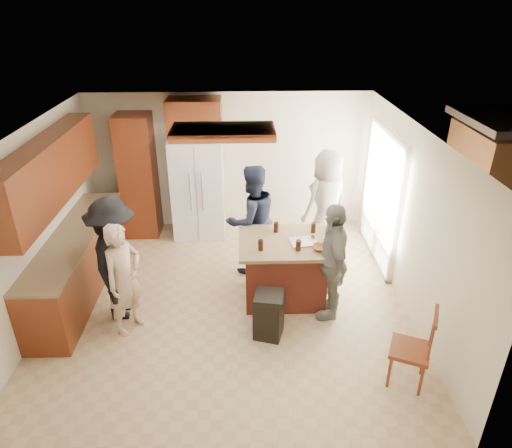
{
  "coord_description": "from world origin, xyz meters",
  "views": [
    {
      "loc": [
        0.23,
        -5.42,
        3.98
      ],
      "look_at": [
        0.41,
        0.17,
        1.15
      ],
      "focal_mm": 32.0,
      "sensor_mm": 36.0,
      "label": 1
    }
  ],
  "objects_px": {
    "person_behind_right": "(327,201)",
    "refrigerator": "(198,188)",
    "trash_bin": "(269,315)",
    "person_behind_left": "(252,220)",
    "person_side_right": "(332,262)",
    "kitchen_island": "(284,269)",
    "person_front_left": "(124,279)",
    "spindle_chair": "(412,350)",
    "person_counter": "(115,260)"
  },
  "relations": [
    {
      "from": "person_behind_right",
      "to": "refrigerator",
      "type": "relative_size",
      "value": 0.98
    },
    {
      "from": "person_behind_right",
      "to": "trash_bin",
      "type": "bearing_deg",
      "value": 33.29
    },
    {
      "from": "person_behind_right",
      "to": "person_behind_left",
      "type": "bearing_deg",
      "value": -2.76
    },
    {
      "from": "person_side_right",
      "to": "kitchen_island",
      "type": "distance_m",
      "value": 0.79
    },
    {
      "from": "refrigerator",
      "to": "trash_bin",
      "type": "height_order",
      "value": "refrigerator"
    },
    {
      "from": "person_front_left",
      "to": "person_side_right",
      "type": "bearing_deg",
      "value": -52.76
    },
    {
      "from": "trash_bin",
      "to": "spindle_chair",
      "type": "xyz_separation_m",
      "value": [
        1.54,
        -0.85,
        0.13
      ]
    },
    {
      "from": "person_front_left",
      "to": "person_behind_right",
      "type": "distance_m",
      "value": 3.59
    },
    {
      "from": "person_behind_left",
      "to": "refrigerator",
      "type": "xyz_separation_m",
      "value": [
        -0.92,
        1.28,
        0.02
      ]
    },
    {
      "from": "refrigerator",
      "to": "person_behind_left",
      "type": "bearing_deg",
      "value": -54.35
    },
    {
      "from": "refrigerator",
      "to": "person_front_left",
      "type": "bearing_deg",
      "value": -105.13
    },
    {
      "from": "person_behind_right",
      "to": "refrigerator",
      "type": "xyz_separation_m",
      "value": [
        -2.19,
        0.59,
        0.02
      ]
    },
    {
      "from": "person_front_left",
      "to": "trash_bin",
      "type": "height_order",
      "value": "person_front_left"
    },
    {
      "from": "person_counter",
      "to": "trash_bin",
      "type": "distance_m",
      "value": 2.13
    },
    {
      "from": "person_front_left",
      "to": "person_counter",
      "type": "height_order",
      "value": "person_counter"
    },
    {
      "from": "person_behind_right",
      "to": "person_side_right",
      "type": "xyz_separation_m",
      "value": [
        -0.24,
        -1.85,
        -0.05
      ]
    },
    {
      "from": "person_behind_right",
      "to": "person_side_right",
      "type": "distance_m",
      "value": 1.87
    },
    {
      "from": "refrigerator",
      "to": "trash_bin",
      "type": "xyz_separation_m",
      "value": [
        1.1,
        -2.88,
        -0.58
      ]
    },
    {
      "from": "person_counter",
      "to": "refrigerator",
      "type": "xyz_separation_m",
      "value": [
        0.9,
        2.36,
        0.03
      ]
    },
    {
      "from": "person_front_left",
      "to": "person_behind_right",
      "type": "bearing_deg",
      "value": -22.3
    },
    {
      "from": "person_counter",
      "to": "refrigerator",
      "type": "bearing_deg",
      "value": -27.03
    },
    {
      "from": "person_counter",
      "to": "person_front_left",
      "type": "bearing_deg",
      "value": -157.54
    },
    {
      "from": "person_behind_right",
      "to": "kitchen_island",
      "type": "xyz_separation_m",
      "value": [
        -0.83,
        -1.45,
        -0.41
      ]
    },
    {
      "from": "person_counter",
      "to": "spindle_chair",
      "type": "xyz_separation_m",
      "value": [
        3.53,
        -1.36,
        -0.41
      ]
    },
    {
      "from": "person_front_left",
      "to": "refrigerator",
      "type": "height_order",
      "value": "refrigerator"
    },
    {
      "from": "refrigerator",
      "to": "kitchen_island",
      "type": "xyz_separation_m",
      "value": [
        1.36,
        -2.05,
        -0.43
      ]
    },
    {
      "from": "person_behind_left",
      "to": "trash_bin",
      "type": "height_order",
      "value": "person_behind_left"
    },
    {
      "from": "person_side_right",
      "to": "person_counter",
      "type": "height_order",
      "value": "person_counter"
    },
    {
      "from": "refrigerator",
      "to": "person_counter",
      "type": "bearing_deg",
      "value": -110.89
    },
    {
      "from": "trash_bin",
      "to": "person_counter",
      "type": "bearing_deg",
      "value": 165.52
    },
    {
      "from": "person_behind_right",
      "to": "spindle_chair",
      "type": "distance_m",
      "value": 3.19
    },
    {
      "from": "person_front_left",
      "to": "kitchen_island",
      "type": "xyz_separation_m",
      "value": [
        2.09,
        0.64,
        -0.3
      ]
    },
    {
      "from": "person_behind_left",
      "to": "person_side_right",
      "type": "xyz_separation_m",
      "value": [
        1.03,
        -1.16,
        -0.05
      ]
    },
    {
      "from": "person_side_right",
      "to": "trash_bin",
      "type": "bearing_deg",
      "value": -62.88
    },
    {
      "from": "person_front_left",
      "to": "person_counter",
      "type": "distance_m",
      "value": 0.38
    },
    {
      "from": "person_side_right",
      "to": "trash_bin",
      "type": "distance_m",
      "value": 1.09
    },
    {
      "from": "person_behind_right",
      "to": "person_side_right",
      "type": "height_order",
      "value": "person_behind_right"
    },
    {
      "from": "person_counter",
      "to": "trash_bin",
      "type": "relative_size",
      "value": 2.75
    },
    {
      "from": "person_behind_right",
      "to": "kitchen_island",
      "type": "height_order",
      "value": "person_behind_right"
    },
    {
      "from": "person_counter",
      "to": "person_side_right",
      "type": "bearing_deg",
      "value": -97.76
    },
    {
      "from": "person_behind_left",
      "to": "person_side_right",
      "type": "bearing_deg",
      "value": 103.12
    },
    {
      "from": "refrigerator",
      "to": "kitchen_island",
      "type": "relative_size",
      "value": 1.41
    },
    {
      "from": "kitchen_island",
      "to": "spindle_chair",
      "type": "height_order",
      "value": "spindle_chair"
    },
    {
      "from": "person_behind_right",
      "to": "person_counter",
      "type": "distance_m",
      "value": 3.56
    },
    {
      "from": "person_behind_left",
      "to": "refrigerator",
      "type": "bearing_deg",
      "value": -82.86
    },
    {
      "from": "person_side_right",
      "to": "refrigerator",
      "type": "height_order",
      "value": "refrigerator"
    },
    {
      "from": "person_behind_right",
      "to": "spindle_chair",
      "type": "height_order",
      "value": "person_behind_right"
    },
    {
      "from": "person_side_right",
      "to": "person_behind_left",
      "type": "bearing_deg",
      "value": -138.2
    },
    {
      "from": "person_behind_left",
      "to": "spindle_chair",
      "type": "xyz_separation_m",
      "value": [
        1.71,
        -2.45,
        -0.43
      ]
    },
    {
      "from": "person_behind_right",
      "to": "spindle_chair",
      "type": "xyz_separation_m",
      "value": [
        0.44,
        -3.13,
        -0.43
      ]
    }
  ]
}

